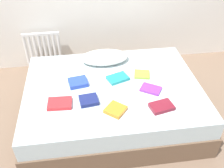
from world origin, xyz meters
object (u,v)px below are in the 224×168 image
object	(u,v)px
textbook_lime	(142,74)
textbook_maroon	(162,106)
radiator	(43,48)
pillow	(104,57)
textbook_navy	(89,100)
textbook_purple	(151,89)
textbook_teal	(118,78)
textbook_blue	(78,82)
bed	(113,102)
textbook_orange	(116,110)
textbook_red	(60,103)

from	to	relation	value
textbook_lime	textbook_maroon	size ratio (longest dim) A/B	0.78
radiator	pillow	xyz separation A→B (m)	(0.85, -0.70, 0.20)
pillow	textbook_navy	size ratio (longest dim) A/B	3.17
textbook_lime	textbook_maroon	distance (m)	0.59
pillow	textbook_purple	distance (m)	0.78
textbook_teal	textbook_maroon	distance (m)	0.65
radiator	textbook_maroon	size ratio (longest dim) A/B	2.30
textbook_blue	pillow	bearing A→B (deg)	40.73
bed	textbook_purple	world-z (taller)	textbook_purple
pillow	textbook_teal	world-z (taller)	pillow
pillow	textbook_purple	xyz separation A→B (m)	(0.44, -0.64, -0.05)
radiator	textbook_blue	distance (m)	1.24
bed	textbook_orange	bearing A→B (deg)	-93.92
radiator	textbook_orange	bearing A→B (deg)	-62.03
pillow	textbook_purple	world-z (taller)	pillow
textbook_orange	textbook_navy	xyz separation A→B (m)	(-0.26, 0.17, 0.00)
pillow	textbook_navy	distance (m)	0.79
textbook_lime	textbook_teal	distance (m)	0.30
textbook_blue	textbook_purple	size ratio (longest dim) A/B	0.96
radiator	textbook_navy	size ratio (longest dim) A/B	2.81
textbook_purple	textbook_teal	distance (m)	0.41
textbook_red	textbook_maroon	bearing A→B (deg)	-7.74
bed	textbook_red	size ratio (longest dim) A/B	8.27
radiator	textbook_navy	world-z (taller)	radiator
bed	textbook_maroon	xyz separation A→B (m)	(0.44, -0.43, 0.27)
textbook_red	textbook_purple	bearing A→B (deg)	8.98
textbook_blue	textbook_orange	size ratio (longest dim) A/B	1.14
textbook_orange	textbook_red	size ratio (longest dim) A/B	0.76
textbook_navy	pillow	bearing A→B (deg)	64.21
bed	textbook_maroon	world-z (taller)	textbook_maroon
textbook_orange	textbook_maroon	world-z (taller)	textbook_maroon
radiator	bed	bearing A→B (deg)	-53.59
radiator	textbook_orange	distance (m)	1.83
pillow	textbook_orange	size ratio (longest dim) A/B	3.27
bed	radiator	xyz separation A→B (m)	(-0.88, 1.20, 0.11)
pillow	bed	bearing A→B (deg)	-86.13
bed	textbook_orange	world-z (taller)	textbook_orange
bed	textbook_purple	bearing A→B (deg)	-18.75
textbook_red	textbook_navy	distance (m)	0.30
textbook_purple	bed	bearing A→B (deg)	-166.38
textbook_lime	bed	bearing A→B (deg)	-145.04
textbook_teal	textbook_maroon	world-z (taller)	textbook_maroon
textbook_purple	textbook_lime	distance (m)	0.29
bed	radiator	size ratio (longest dim) A/B	3.77
bed	textbook_maroon	distance (m)	0.67
textbook_teal	textbook_navy	bearing A→B (deg)	-156.28
textbook_lime	radiator	bearing A→B (deg)	153.40
textbook_purple	textbook_teal	xyz separation A→B (m)	(-0.33, 0.24, 0.00)
textbook_maroon	textbook_lime	bearing A→B (deg)	83.93
textbook_blue	textbook_lime	size ratio (longest dim) A/B	1.16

